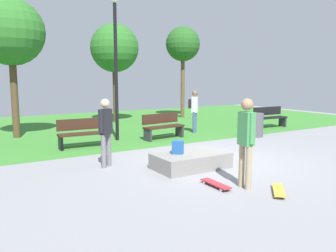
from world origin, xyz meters
TOP-DOWN VIEW (x-y plane):
  - ground_plane at (0.00, 0.00)m, footprint 28.00×28.00m
  - grass_lawn at (0.00, 8.18)m, footprint 26.60×11.65m
  - concrete_ledge at (-1.04, -0.31)m, footprint 1.81×1.05m
  - backpack_on_ledge at (-1.35, -0.18)m, footprint 0.34×0.33m
  - skater_performing_trick at (-1.02, -2.14)m, footprint 0.24×0.43m
  - skater_watching at (-2.77, 0.89)m, footprint 0.38×0.34m
  - skateboard_by_ledge at (-1.47, -1.78)m, footprint 0.23×0.81m
  - skateboard_spare at (-0.69, -2.73)m, footprint 0.71×0.71m
  - park_bench_far_right at (-2.47, 3.57)m, footprint 1.62×0.55m
  - park_bench_far_left at (5.94, 3.53)m, footprint 1.62×0.56m
  - park_bench_by_oak at (0.47, 3.58)m, footprint 1.65×0.68m
  - tree_broad_elm at (-4.01, 6.63)m, footprint 2.38×2.38m
  - tree_slender_maple at (4.85, 8.80)m, footprint 1.85×1.85m
  - tree_leaning_ash at (0.88, 8.83)m, footprint 2.33×2.33m
  - lamp_post at (-1.06, 4.17)m, footprint 0.28×0.28m
  - trash_bin at (3.66, 2.15)m, footprint 0.59×0.59m
  - pedestrian_with_backpack at (2.28, 4.16)m, footprint 0.44×0.45m

SIDE VIEW (x-z plane):
  - ground_plane at x=0.00m, z-range 0.00..0.00m
  - grass_lawn at x=0.00m, z-range 0.00..0.01m
  - skateboard_by_ledge at x=-1.47m, z-range 0.02..0.10m
  - skateboard_spare at x=-0.69m, z-range 0.02..0.10m
  - concrete_ledge at x=-1.04m, z-range 0.00..0.37m
  - trash_bin at x=3.66m, z-range 0.00..0.89m
  - park_bench_far_right at x=-2.47m, z-range 0.03..0.94m
  - park_bench_far_left at x=5.94m, z-range 0.03..0.94m
  - park_bench_by_oak at x=0.47m, z-range 0.03..0.94m
  - backpack_on_ledge at x=-1.35m, z-range 0.37..0.69m
  - skater_watching at x=-2.77m, z-range 0.14..1.84m
  - pedestrian_with_backpack at x=2.28m, z-range 0.17..1.86m
  - skater_performing_trick at x=-1.02m, z-range 0.17..1.98m
  - lamp_post at x=-1.06m, z-range 0.48..5.44m
  - tree_leaning_ash at x=0.88m, z-range 1.20..5.98m
  - tree_broad_elm at x=-4.01m, z-range 1.28..6.29m
  - tree_slender_maple at x=4.85m, z-range 1.48..6.41m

